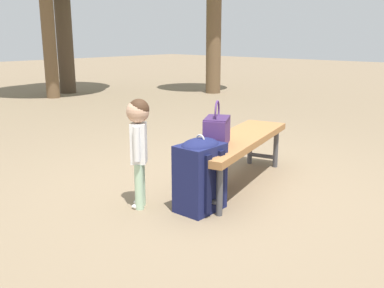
% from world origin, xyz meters
% --- Properties ---
extents(ground_plane, '(40.00, 40.00, 0.00)m').
position_xyz_m(ground_plane, '(0.00, 0.00, 0.00)').
color(ground_plane, '#7F6B51').
rests_on(ground_plane, ground).
extents(park_bench, '(1.65, 0.77, 0.45)m').
position_xyz_m(park_bench, '(-0.34, 0.07, 0.39)').
color(park_bench, '#9E6B3D').
rests_on(park_bench, ground).
extents(handbag, '(0.37, 0.31, 0.37)m').
position_xyz_m(handbag, '(-0.00, 0.10, 0.58)').
color(handbag, '#4C2D66').
rests_on(handbag, park_bench).
extents(child_standing, '(0.19, 0.18, 0.86)m').
position_xyz_m(child_standing, '(0.59, -0.20, 0.57)').
color(child_standing, '#B2D8B2').
rests_on(child_standing, ground).
extents(backpack_large, '(0.36, 0.33, 0.61)m').
position_xyz_m(backpack_large, '(0.32, 0.19, 0.30)').
color(backpack_large, '#191E4C').
rests_on(backpack_large, ground).
extents(backpack_small, '(0.23, 0.25, 0.35)m').
position_xyz_m(backpack_small, '(-0.07, -0.15, 0.17)').
color(backpack_small, '#4C2D66').
rests_on(backpack_small, ground).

